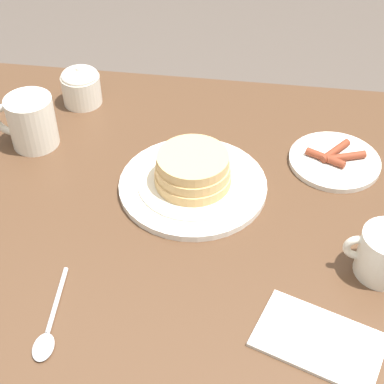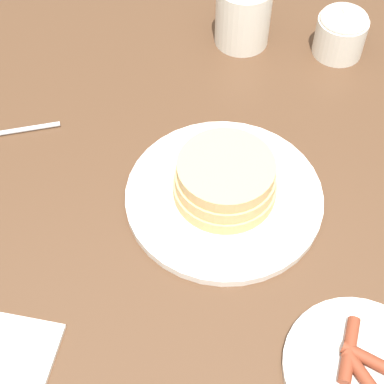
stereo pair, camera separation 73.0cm
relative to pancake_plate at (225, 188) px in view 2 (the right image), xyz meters
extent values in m
plane|color=#51473F|center=(0.04, 0.05, -0.80)|extent=(8.00, 8.00, 0.00)
cube|color=#4C3321|center=(0.04, 0.05, -0.04)|extent=(1.22, 0.81, 0.03)
cube|color=#4C3321|center=(0.59, -0.30, -0.43)|extent=(0.07, 0.07, 0.74)
cube|color=#4C3321|center=(0.59, 0.39, -0.43)|extent=(0.07, 0.07, 0.74)
cylinder|color=white|center=(0.00, 0.00, -0.02)|extent=(0.26, 0.26, 0.01)
cylinder|color=beige|center=(0.00, 0.00, -0.01)|extent=(0.19, 0.19, 0.00)
cylinder|color=tan|center=(0.00, 0.00, 0.00)|extent=(0.13, 0.13, 0.02)
cylinder|color=tan|center=(0.00, 0.00, 0.02)|extent=(0.13, 0.13, 0.02)
cylinder|color=tan|center=(0.00, 0.00, 0.04)|extent=(0.12, 0.12, 0.02)
cylinder|color=silver|center=(-0.25, -0.10, -0.02)|extent=(0.17, 0.17, 0.01)
cylinder|color=brown|center=(-0.26, -0.10, -0.01)|extent=(0.07, 0.04, 0.01)
cylinder|color=brown|center=(-0.23, -0.10, -0.01)|extent=(0.07, 0.05, 0.01)
cylinder|color=brown|center=(-0.25, -0.12, -0.01)|extent=(0.06, 0.07, 0.01)
cylinder|color=silver|center=(0.31, -0.08, 0.02)|extent=(0.09, 0.09, 0.10)
cylinder|color=silver|center=(0.26, -0.23, 0.01)|extent=(0.08, 0.08, 0.06)
ellipsoid|color=silver|center=(0.26, -0.23, 0.04)|extent=(0.07, 0.07, 0.03)
sphere|color=silver|center=(0.26, -0.23, 0.05)|extent=(0.01, 0.01, 0.01)
cylinder|color=silver|center=(0.16, 0.27, -0.02)|extent=(0.02, 0.11, 0.01)
camera|label=1|loc=(-0.11, 0.75, 0.66)|focal=55.00mm
camera|label=2|loc=(-0.44, 0.11, 0.60)|focal=55.00mm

